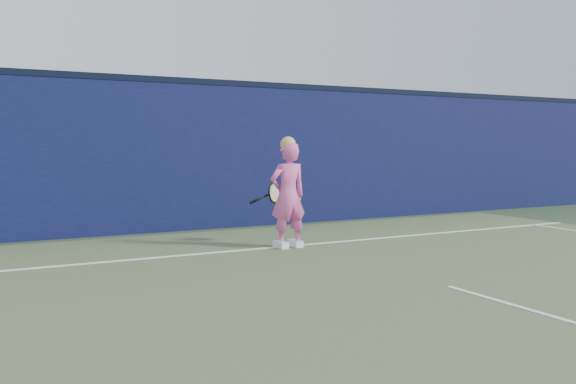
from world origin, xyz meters
TOP-DOWN VIEW (x-y plane):
  - ground at (0.00, 0.00)m, footprint 80.00×80.00m
  - backstop_wall at (0.00, 6.50)m, footprint 24.00×0.40m
  - wall_cap at (0.00, 6.50)m, footprint 24.00×0.42m
  - player at (-0.31, 3.95)m, footprint 0.56×0.37m
  - racket at (-0.31, 4.43)m, footprint 0.61×0.24m
  - court_lines at (0.00, -0.33)m, footprint 11.00×12.04m

SIDE VIEW (x-z plane):
  - ground at x=0.00m, z-range 0.00..0.00m
  - court_lines at x=0.00m, z-range 0.01..0.01m
  - racket at x=-0.31m, z-range 0.58..0.91m
  - player at x=-0.31m, z-range -0.03..1.55m
  - backstop_wall at x=0.00m, z-range 0.00..2.50m
  - wall_cap at x=0.00m, z-range 2.50..2.60m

